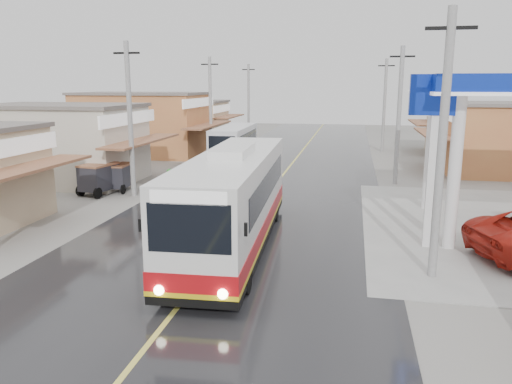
% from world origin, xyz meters
% --- Properties ---
extents(ground, '(120.00, 120.00, 0.00)m').
position_xyz_m(ground, '(0.00, 0.00, 0.00)').
color(ground, slate).
rests_on(ground, ground).
extents(road, '(12.00, 90.00, 0.02)m').
position_xyz_m(road, '(0.00, 15.00, 0.01)').
color(road, black).
rests_on(road, ground).
extents(centre_line, '(0.15, 90.00, 0.01)m').
position_xyz_m(centre_line, '(0.00, 15.00, 0.02)').
color(centre_line, '#D8CC4C').
rests_on(centre_line, road).
extents(shopfronts_left, '(11.00, 44.00, 5.20)m').
position_xyz_m(shopfronts_left, '(-13.00, 18.00, 0.00)').
color(shopfronts_left, tan).
rests_on(shopfronts_left, ground).
extents(utility_poles_left, '(1.60, 50.00, 8.00)m').
position_xyz_m(utility_poles_left, '(-7.00, 16.00, 0.00)').
color(utility_poles_left, gray).
rests_on(utility_poles_left, ground).
extents(utility_poles_right, '(1.60, 36.00, 8.00)m').
position_xyz_m(utility_poles_right, '(7.00, 15.00, 0.00)').
color(utility_poles_right, gray).
rests_on(utility_poles_right, ground).
extents(coach_bus, '(3.19, 11.92, 3.69)m').
position_xyz_m(coach_bus, '(0.28, 1.71, 1.78)').
color(coach_bus, silver).
rests_on(coach_bus, road).
extents(second_bus, '(2.41, 8.22, 2.71)m').
position_xyz_m(second_bus, '(-4.43, 21.46, 1.46)').
color(second_bus, silver).
rests_on(second_bus, road).
extents(cyclist, '(0.88, 2.09, 2.20)m').
position_xyz_m(cyclist, '(-3.51, 5.48, 0.72)').
color(cyclist, black).
rests_on(cyclist, ground).
extents(tricycle_near, '(1.49, 2.00, 1.53)m').
position_xyz_m(tricycle_near, '(-8.36, 9.98, 0.87)').
color(tricycle_near, '#26262D').
rests_on(tricycle_near, ground).
extents(tricycle_far, '(1.79, 2.41, 1.69)m').
position_xyz_m(tricycle_far, '(-8.96, 8.93, 0.96)').
color(tricycle_far, '#26262D').
rests_on(tricycle_far, ground).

